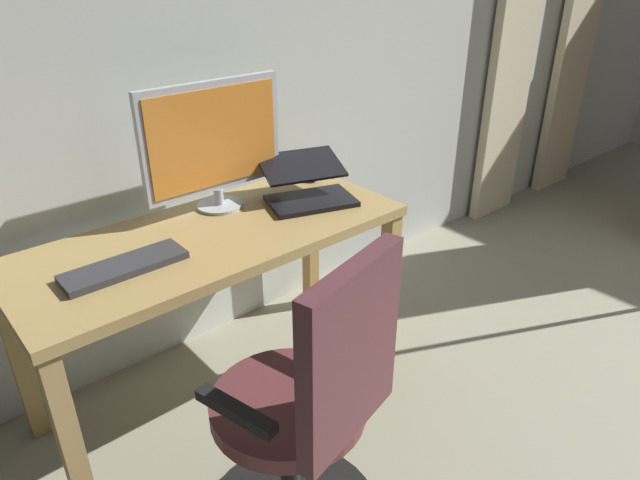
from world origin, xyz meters
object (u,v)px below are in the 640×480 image
(office_chair, at_px, (307,425))
(computer_monitor, at_px, (214,141))
(laptop, at_px, (307,188))
(computer_mouse, at_px, (310,176))
(computer_keyboard, at_px, (125,266))
(desk, at_px, (215,257))

(office_chair, distance_m, computer_monitor, 1.11)
(computer_monitor, height_order, laptop, computer_monitor)
(laptop, bearing_deg, computer_mouse, -113.72)
(office_chair, bearing_deg, computer_keyboard, 91.02)
(computer_monitor, bearing_deg, computer_keyboard, 25.42)
(laptop, distance_m, computer_mouse, 0.23)
(office_chair, relative_size, computer_keyboard, 2.62)
(computer_keyboard, distance_m, laptop, 0.81)
(computer_keyboard, bearing_deg, desk, -171.71)
(office_chair, bearing_deg, laptop, 36.43)
(laptop, xyz_separation_m, computer_mouse, (-0.15, -0.17, -0.03))
(computer_keyboard, relative_size, computer_mouse, 3.91)
(computer_keyboard, xyz_separation_m, laptop, (-0.80, -0.06, 0.04))
(computer_monitor, height_order, computer_mouse, computer_monitor)
(computer_monitor, distance_m, computer_keyboard, 0.61)
(office_chair, height_order, computer_keyboard, office_chair)
(desk, xyz_separation_m, computer_monitor, (-0.14, -0.18, 0.37))
(laptop, bearing_deg, computer_monitor, -11.09)
(computer_keyboard, xyz_separation_m, computer_mouse, (-0.96, -0.22, 0.01))
(office_chair, xyz_separation_m, computer_keyboard, (0.18, -0.69, 0.27))
(desk, height_order, office_chair, office_chair)
(desk, relative_size, laptop, 3.40)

